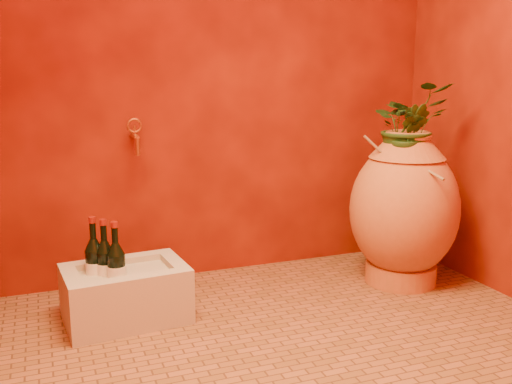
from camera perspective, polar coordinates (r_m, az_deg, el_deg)
name	(u,v)px	position (r m, az deg, el deg)	size (l,w,h in m)	color
floor	(295,344)	(2.51, 3.90, -14.91)	(2.50, 2.50, 0.00)	brown
wall_back	(221,50)	(3.18, -3.51, 14.00)	(2.50, 0.02, 2.50)	#510D04
amphora	(404,209)	(3.16, 14.59, -1.63)	(0.72, 0.72, 0.83)	#B86634
stone_basin	(126,295)	(2.75, -12.89, -9.99)	(0.58, 0.42, 0.26)	#BBB09B
wine_bottle_a	(117,269)	(2.67, -13.76, -7.50)	(0.08, 0.08, 0.34)	black
wine_bottle_b	(106,266)	(2.71, -14.81, -7.19)	(0.08, 0.08, 0.34)	black
wine_bottle_c	(95,265)	(2.73, -15.82, -7.04)	(0.09, 0.09, 0.35)	black
wall_tap	(135,135)	(2.99, -11.99, 5.63)	(0.08, 0.17, 0.18)	#B26E29
plant_main	(408,125)	(3.11, 14.99, 6.49)	(0.40, 0.35, 0.44)	#1E3F16
plant_side	(409,136)	(3.03, 15.06, 5.40)	(0.19, 0.15, 0.34)	#1E3F16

